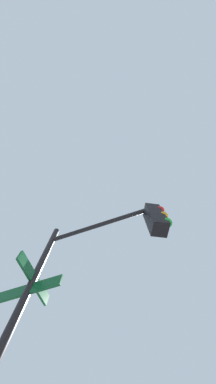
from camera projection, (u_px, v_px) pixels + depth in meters
traffic_signal_near at (92, 266)px, 3.06m from camera, size 1.61×2.70×5.46m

